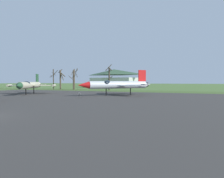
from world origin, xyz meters
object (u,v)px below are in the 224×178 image
jet_fighter_front_left (117,85)px  info_placard_front_left (79,94)px  jet_fighter_rear_center (30,85)px  visitor_building (114,79)px

jet_fighter_front_left → info_placard_front_left: size_ratio=17.77×
jet_fighter_rear_center → jet_fighter_front_left: bearing=13.5°
info_placard_front_left → jet_fighter_rear_center: (-15.83, 2.23, 1.75)m
jet_fighter_front_left → jet_fighter_rear_center: size_ratio=1.02×
jet_fighter_rear_center → visitor_building: (-3.95, 59.62, 2.34)m
jet_fighter_front_left → jet_fighter_rear_center: jet_fighter_front_left is taller
jet_fighter_front_left → visitor_building: size_ratio=0.60×
jet_fighter_front_left → info_placard_front_left: (-5.15, -7.26, -1.90)m
jet_fighter_rear_center → visitor_building: bearing=93.8°
visitor_building → info_placard_front_left: bearing=-72.3°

